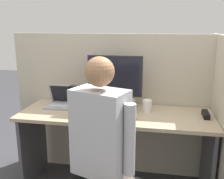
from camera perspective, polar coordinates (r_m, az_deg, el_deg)
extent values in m
cube|color=#B7AD99|center=(2.64, 1.98, -3.49)|extent=(2.20, 0.04, 1.42)
cube|color=#F4EA66|center=(2.54, 4.59, 1.39)|extent=(0.07, 0.01, 0.07)
cube|color=#EA9EC6|center=(2.58, -4.82, 6.97)|extent=(0.09, 0.01, 0.09)
cube|color=#B7AD99|center=(2.31, 22.57, -7.28)|extent=(0.04, 1.22, 1.42)
cube|color=tan|center=(2.33, 0.79, -5.43)|extent=(1.70, 0.60, 0.03)
cube|color=#4C4C51|center=(2.72, -16.71, -11.56)|extent=(0.03, 0.51, 0.71)
cube|color=#4C4C51|center=(2.50, 20.11, -14.34)|extent=(0.03, 0.51, 0.71)
cube|color=white|center=(2.43, 0.60, -3.29)|extent=(0.36, 0.21, 0.08)
cylinder|color=#232328|center=(2.42, 0.61, -2.29)|extent=(0.19, 0.19, 0.01)
cylinder|color=#232328|center=(2.41, 0.61, -1.65)|extent=(0.04, 0.04, 0.04)
cube|color=#232328|center=(2.37, 0.64, 2.96)|extent=(0.50, 0.02, 0.37)
cube|color=black|center=(2.36, 0.58, 2.89)|extent=(0.48, 0.00, 0.35)
cube|color=#99999E|center=(2.51, -10.25, -3.64)|extent=(0.34, 0.20, 0.02)
cube|color=silver|center=(2.52, -10.14, -3.29)|extent=(0.29, 0.11, 0.00)
cube|color=#99999E|center=(2.54, -9.84, -0.95)|extent=(0.34, 0.08, 0.19)
cube|color=black|center=(2.53, -9.87, -0.98)|extent=(0.30, 0.07, 0.17)
ellipsoid|color=silver|center=(2.24, -6.35, -5.48)|extent=(0.07, 0.04, 0.03)
cube|color=black|center=(2.36, 19.73, -5.13)|extent=(0.05, 0.16, 0.04)
cone|color=orange|center=(2.10, 4.54, -6.53)|extent=(0.05, 0.14, 0.05)
cylinder|color=green|center=(2.18, 4.77, -5.79)|extent=(0.03, 0.02, 0.03)
cube|color=black|center=(1.93, -3.51, -8.65)|extent=(0.43, 0.20, 0.61)
cube|color=#B2B2B7|center=(1.66, -2.58, -9.42)|extent=(0.39, 0.30, 0.56)
sphere|color=#9E704C|center=(1.55, -2.74, 3.90)|extent=(0.18, 0.18, 0.18)
cylinder|color=#B2B2B7|center=(1.77, -8.21, -7.99)|extent=(0.07, 0.07, 0.45)
cylinder|color=#B2B2B7|center=(1.57, 3.84, -10.93)|extent=(0.07, 0.07, 0.45)
cylinder|color=white|center=(2.36, 7.67, -3.55)|extent=(0.08, 0.08, 0.11)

